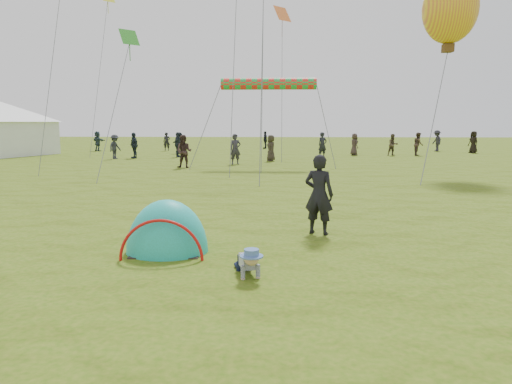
{
  "coord_description": "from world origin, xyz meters",
  "views": [
    {
      "loc": [
        -0.72,
        -7.26,
        2.47
      ],
      "look_at": [
        -1.18,
        2.32,
        1.0
      ],
      "focal_mm": 32.0,
      "sensor_mm": 36.0,
      "label": 1
    }
  ],
  "objects_px": {
    "balloon_kite": "(450,13)",
    "standing_adult": "(319,195)",
    "crawling_toddler": "(249,261)",
    "popup_tent": "(168,252)"
  },
  "relations": [
    {
      "from": "popup_tent",
      "to": "standing_adult",
      "type": "bearing_deg",
      "value": 24.79
    },
    {
      "from": "standing_adult",
      "to": "balloon_kite",
      "type": "xyz_separation_m",
      "value": [
        7.23,
        13.14,
        6.71
      ]
    },
    {
      "from": "crawling_toddler",
      "to": "standing_adult",
      "type": "relative_size",
      "value": 0.38
    },
    {
      "from": "standing_adult",
      "to": "balloon_kite",
      "type": "height_order",
      "value": "balloon_kite"
    },
    {
      "from": "crawling_toddler",
      "to": "popup_tent",
      "type": "relative_size",
      "value": 0.33
    },
    {
      "from": "balloon_kite",
      "to": "standing_adult",
      "type": "bearing_deg",
      "value": -118.83
    },
    {
      "from": "crawling_toddler",
      "to": "balloon_kite",
      "type": "height_order",
      "value": "balloon_kite"
    },
    {
      "from": "balloon_kite",
      "to": "crawling_toddler",
      "type": "bearing_deg",
      "value": -118.2
    },
    {
      "from": "crawling_toddler",
      "to": "popup_tent",
      "type": "bearing_deg",
      "value": 123.31
    },
    {
      "from": "standing_adult",
      "to": "balloon_kite",
      "type": "distance_m",
      "value": 16.43
    }
  ]
}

